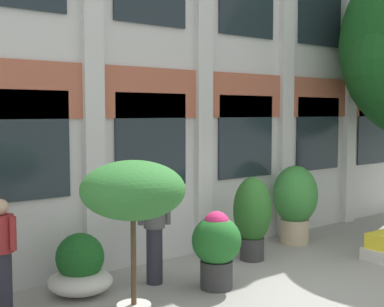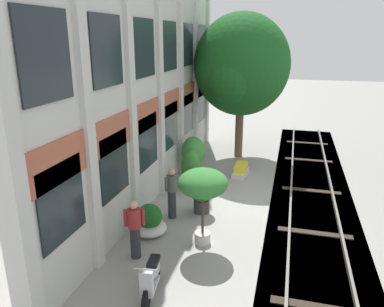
{
  "view_description": "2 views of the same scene",
  "coord_description": "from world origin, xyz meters",
  "px_view_note": "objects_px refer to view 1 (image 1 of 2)",
  "views": [
    {
      "loc": [
        -6.65,
        -5.2,
        2.76
      ],
      "look_at": [
        -1.18,
        1.58,
        2.08
      ],
      "focal_mm": 50.0,
      "sensor_mm": 36.0,
      "label": 1
    },
    {
      "loc": [
        -12.01,
        -1.67,
        5.5
      ],
      "look_at": [
        -0.92,
        1.33,
        1.88
      ],
      "focal_mm": 35.0,
      "sensor_mm": 36.0,
      "label": 2
    }
  ],
  "objects_px": {
    "resident_watching_tracks": "(2,253)",
    "potted_plant_ribbed_drum": "(216,245)",
    "potted_plant_glazed_jar": "(295,200)",
    "potted_plant_low_pan": "(133,196)",
    "resident_by_doorway": "(154,230)",
    "potted_plant_wide_bowl": "(80,269)",
    "potted_plant_stone_basin": "(252,215)"
  },
  "relations": [
    {
      "from": "potted_plant_glazed_jar",
      "to": "potted_plant_stone_basin",
      "type": "bearing_deg",
      "value": -167.98
    },
    {
      "from": "potted_plant_wide_bowl",
      "to": "resident_watching_tracks",
      "type": "relative_size",
      "value": 0.62
    },
    {
      "from": "potted_plant_low_pan",
      "to": "resident_by_doorway",
      "type": "xyz_separation_m",
      "value": [
        1.22,
        1.28,
        -0.83
      ]
    },
    {
      "from": "potted_plant_wide_bowl",
      "to": "potted_plant_low_pan",
      "type": "bearing_deg",
      "value": -91.92
    },
    {
      "from": "potted_plant_low_pan",
      "to": "resident_by_doorway",
      "type": "bearing_deg",
      "value": 46.52
    },
    {
      "from": "potted_plant_low_pan",
      "to": "potted_plant_glazed_jar",
      "type": "bearing_deg",
      "value": 17.76
    },
    {
      "from": "potted_plant_stone_basin",
      "to": "resident_by_doorway",
      "type": "xyz_separation_m",
      "value": [
        -2.21,
        0.01,
        0.02
      ]
    },
    {
      "from": "potted_plant_wide_bowl",
      "to": "resident_by_doorway",
      "type": "distance_m",
      "value": 1.3
    },
    {
      "from": "resident_by_doorway",
      "to": "potted_plant_wide_bowl",
      "type": "bearing_deg",
      "value": -73.57
    },
    {
      "from": "potted_plant_glazed_jar",
      "to": "potted_plant_ribbed_drum",
      "type": "xyz_separation_m",
      "value": [
        -3.21,
        -1.14,
        -0.22
      ]
    },
    {
      "from": "potted_plant_low_pan",
      "to": "potted_plant_stone_basin",
      "type": "relative_size",
      "value": 1.38
    },
    {
      "from": "potted_plant_low_pan",
      "to": "resident_by_doorway",
      "type": "relative_size",
      "value": 1.32
    },
    {
      "from": "potted_plant_glazed_jar",
      "to": "resident_by_doorway",
      "type": "height_order",
      "value": "potted_plant_glazed_jar"
    },
    {
      "from": "potted_plant_stone_basin",
      "to": "resident_watching_tracks",
      "type": "relative_size",
      "value": 0.98
    },
    {
      "from": "potted_plant_low_pan",
      "to": "potted_plant_stone_basin",
      "type": "xyz_separation_m",
      "value": [
        3.42,
        1.27,
        -0.85
      ]
    },
    {
      "from": "potted_plant_wide_bowl",
      "to": "resident_by_doorway",
      "type": "xyz_separation_m",
      "value": [
        1.16,
        -0.3,
        0.49
      ]
    },
    {
      "from": "potted_plant_ribbed_drum",
      "to": "resident_by_doorway",
      "type": "xyz_separation_m",
      "value": [
        -0.62,
        0.8,
        0.18
      ]
    },
    {
      "from": "resident_by_doorway",
      "to": "resident_watching_tracks",
      "type": "height_order",
      "value": "resident_by_doorway"
    },
    {
      "from": "potted_plant_ribbed_drum",
      "to": "resident_watching_tracks",
      "type": "bearing_deg",
      "value": 161.24
    },
    {
      "from": "potted_plant_glazed_jar",
      "to": "potted_plant_wide_bowl",
      "type": "bearing_deg",
      "value": -179.6
    },
    {
      "from": "potted_plant_glazed_jar",
      "to": "potted_plant_ribbed_drum",
      "type": "relative_size",
      "value": 1.34
    },
    {
      "from": "potted_plant_low_pan",
      "to": "potted_plant_ribbed_drum",
      "type": "bearing_deg",
      "value": 14.67
    },
    {
      "from": "potted_plant_stone_basin",
      "to": "resident_watching_tracks",
      "type": "xyz_separation_m",
      "value": [
        -4.58,
        0.23,
        -0.0
      ]
    },
    {
      "from": "potted_plant_wide_bowl",
      "to": "resident_by_doorway",
      "type": "relative_size",
      "value": 0.6
    },
    {
      "from": "resident_watching_tracks",
      "to": "potted_plant_low_pan",
      "type": "bearing_deg",
      "value": 103.6
    },
    {
      "from": "potted_plant_low_pan",
      "to": "potted_plant_ribbed_drum",
      "type": "relative_size",
      "value": 1.77
    },
    {
      "from": "potted_plant_low_pan",
      "to": "resident_by_doorway",
      "type": "distance_m",
      "value": 1.95
    },
    {
      "from": "potted_plant_ribbed_drum",
      "to": "resident_watching_tracks",
      "type": "xyz_separation_m",
      "value": [
        -2.99,
        1.02,
        0.16
      ]
    },
    {
      "from": "potted_plant_low_pan",
      "to": "potted_plant_glazed_jar",
      "type": "relative_size",
      "value": 1.31
    },
    {
      "from": "potted_plant_glazed_jar",
      "to": "resident_watching_tracks",
      "type": "distance_m",
      "value": 6.2
    },
    {
      "from": "potted_plant_glazed_jar",
      "to": "resident_by_doorway",
      "type": "relative_size",
      "value": 1.0
    },
    {
      "from": "resident_watching_tracks",
      "to": "potted_plant_ribbed_drum",
      "type": "bearing_deg",
      "value": 137.19
    }
  ]
}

